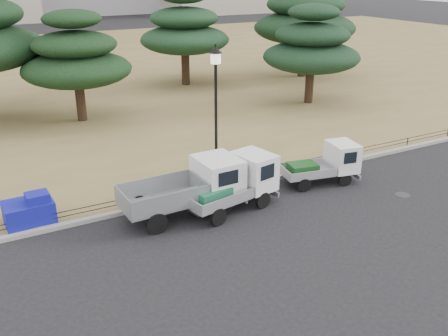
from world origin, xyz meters
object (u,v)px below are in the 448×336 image
truck_kei_front (236,183)px  truck_kei_rear (325,164)px  truck_large (189,186)px  street_lamp (216,95)px  tarp_pile (30,210)px

truck_kei_front → truck_kei_rear: (4.50, 0.25, -0.13)m
truck_large → street_lamp: street_lamp is taller
tarp_pile → truck_large: bearing=-18.7°
street_lamp → tarp_pile: (-7.23, 0.41, -3.40)m
truck_kei_rear → tarp_pile: size_ratio=2.00×
truck_large → tarp_pile: 5.69m
truck_large → street_lamp: 3.73m
truck_large → truck_kei_rear: bearing=-2.6°
truck_kei_front → truck_kei_rear: bearing=-7.8°
truck_kei_front → street_lamp: 3.50m
truck_kei_rear → street_lamp: (-4.40, 1.52, 3.15)m
truck_large → truck_kei_rear: 6.28m
truck_large → tarp_pile: truck_large is taller
truck_kei_front → truck_kei_rear: 4.51m
street_lamp → tarp_pile: size_ratio=3.33×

